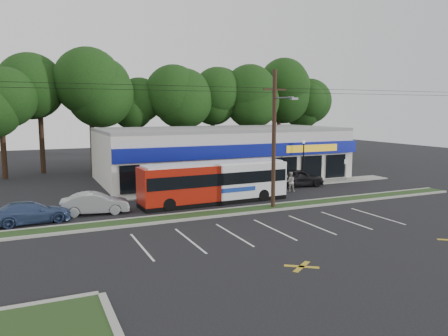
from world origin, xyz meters
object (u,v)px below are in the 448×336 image
at_px(lamp_post, 303,157).
at_px(car_silver, 95,203).
at_px(utility_pole, 272,135).
at_px(car_dark, 297,178).
at_px(car_blue, 31,212).
at_px(pedestrian_a, 227,185).
at_px(sign_post, 346,166).
at_px(metrobus, 215,181).
at_px(pedestrian_b, 290,182).

xyz_separation_m(lamp_post, car_silver, (-20.15, -4.27, -1.92)).
relative_size(utility_pole, car_dark, 10.06).
bearing_deg(car_silver, lamp_post, -69.66).
distance_m(lamp_post, car_blue, 24.85).
xyz_separation_m(car_silver, pedestrian_a, (11.15, 2.39, 0.11)).
bearing_deg(sign_post, car_blue, -170.47).
xyz_separation_m(metrobus, car_blue, (-13.07, -0.83, -0.98)).
height_order(car_dark, pedestrian_a, pedestrian_a).
xyz_separation_m(sign_post, car_blue, (-29.23, -4.91, -0.86)).
distance_m(metrobus, pedestrian_b, 8.06).
distance_m(utility_pole, lamp_post, 11.67).
height_order(car_dark, car_silver, car_dark).
xyz_separation_m(car_dark, pedestrian_b, (-2.08, -2.01, 0.04)).
height_order(metrobus, car_silver, metrobus).
height_order(lamp_post, car_silver, lamp_post).
relative_size(car_silver, car_blue, 0.95).
bearing_deg(sign_post, utility_pole, -149.85).
height_order(utility_pole, car_silver, utility_pole).
bearing_deg(lamp_post, car_blue, -168.04).
distance_m(metrobus, car_silver, 9.04).
bearing_deg(utility_pole, pedestrian_b, 46.03).
distance_m(sign_post, car_blue, 29.65).
xyz_separation_m(lamp_post, metrobus, (-11.16, -4.30, -1.00)).
relative_size(lamp_post, car_silver, 0.93).
bearing_deg(car_blue, lamp_post, -83.71).
distance_m(metrobus, car_blue, 13.14).
xyz_separation_m(sign_post, pedestrian_a, (-14.00, -1.66, -0.69)).
bearing_deg(sign_post, pedestrian_b, -162.72).
relative_size(utility_pole, lamp_post, 11.76).
height_order(car_silver, pedestrian_b, pedestrian_b).
distance_m(car_silver, car_blue, 4.17).
relative_size(metrobus, car_dark, 2.38).
relative_size(car_dark, pedestrian_b, 2.81).
bearing_deg(sign_post, metrobus, -165.84).
xyz_separation_m(lamp_post, car_dark, (-1.19, -0.79, -1.82)).
bearing_deg(pedestrian_a, sign_post, 155.15).
relative_size(metrobus, car_silver, 2.59).
distance_m(lamp_post, sign_post, 5.13).
distance_m(car_dark, pedestrian_b, 2.89).
xyz_separation_m(sign_post, pedestrian_b, (-8.27, -2.57, -0.67)).
height_order(lamp_post, car_dark, lamp_post).
bearing_deg(sign_post, car_silver, -170.86).
bearing_deg(car_silver, pedestrian_b, -76.64).
xyz_separation_m(car_silver, car_blue, (-4.08, -0.86, -0.05)).
bearing_deg(pedestrian_b, car_dark, -117.87).
relative_size(lamp_post, metrobus, 0.36).
bearing_deg(car_dark, pedestrian_b, 140.54).
height_order(lamp_post, car_blue, lamp_post).
bearing_deg(pedestrian_b, lamp_post, -121.25).
bearing_deg(utility_pole, lamp_post, 43.95).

